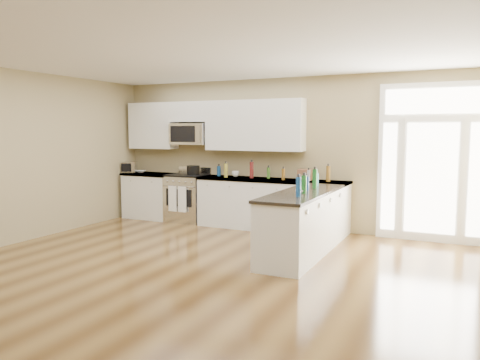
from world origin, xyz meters
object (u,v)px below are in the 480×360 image
object	(u,v)px
stockpot	(193,170)
peninsula_cabinet	(303,226)
kitchen_range	(187,198)
toaster_oven	(130,167)

from	to	relation	value
stockpot	peninsula_cabinet	bearing A→B (deg)	-27.98
peninsula_cabinet	kitchen_range	xyz separation A→B (m)	(-2.90, 1.45, 0.04)
stockpot	kitchen_range	bearing A→B (deg)	-171.59
kitchen_range	toaster_oven	xyz separation A→B (m)	(-1.38, -0.07, 0.58)
peninsula_cabinet	kitchen_range	size ratio (longest dim) A/B	2.15
stockpot	toaster_oven	xyz separation A→B (m)	(-1.51, -0.09, 0.01)
kitchen_range	peninsula_cabinet	bearing A→B (deg)	-26.57
kitchen_range	toaster_oven	bearing A→B (deg)	-177.10
kitchen_range	stockpot	bearing A→B (deg)	8.41
kitchen_range	toaster_oven	distance (m)	1.50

